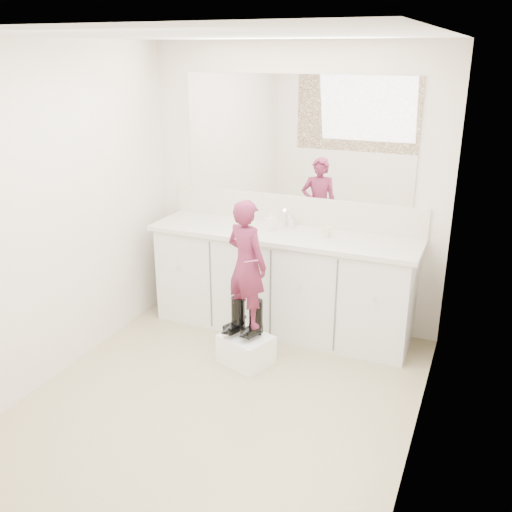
% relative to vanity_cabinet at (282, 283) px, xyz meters
% --- Properties ---
extents(floor, '(3.00, 3.00, 0.00)m').
position_rel_vanity_cabinet_xyz_m(floor, '(0.00, -1.23, -0.42)').
color(floor, '#998864').
rests_on(floor, ground).
extents(ceiling, '(3.00, 3.00, 0.00)m').
position_rel_vanity_cabinet_xyz_m(ceiling, '(0.00, -1.23, 1.97)').
color(ceiling, white).
rests_on(ceiling, wall_back).
extents(wall_back, '(2.60, 0.00, 2.60)m').
position_rel_vanity_cabinet_xyz_m(wall_back, '(0.00, 0.27, 0.77)').
color(wall_back, beige).
rests_on(wall_back, floor).
extents(wall_front, '(2.60, 0.00, 2.60)m').
position_rel_vanity_cabinet_xyz_m(wall_front, '(0.00, -2.73, 0.77)').
color(wall_front, beige).
rests_on(wall_front, floor).
extents(wall_left, '(0.00, 3.00, 3.00)m').
position_rel_vanity_cabinet_xyz_m(wall_left, '(-1.30, -1.23, 0.78)').
color(wall_left, beige).
rests_on(wall_left, floor).
extents(wall_right, '(0.00, 3.00, 3.00)m').
position_rel_vanity_cabinet_xyz_m(wall_right, '(1.30, -1.23, 0.78)').
color(wall_right, beige).
rests_on(wall_right, floor).
extents(vanity_cabinet, '(2.20, 0.55, 0.85)m').
position_rel_vanity_cabinet_xyz_m(vanity_cabinet, '(0.00, 0.00, 0.00)').
color(vanity_cabinet, silver).
rests_on(vanity_cabinet, floor).
extents(countertop, '(2.28, 0.58, 0.04)m').
position_rel_vanity_cabinet_xyz_m(countertop, '(0.00, -0.01, 0.45)').
color(countertop, beige).
rests_on(countertop, vanity_cabinet).
extents(backsplash, '(2.28, 0.03, 0.25)m').
position_rel_vanity_cabinet_xyz_m(backsplash, '(0.00, 0.26, 0.59)').
color(backsplash, beige).
rests_on(backsplash, countertop).
extents(mirror, '(2.00, 0.02, 1.00)m').
position_rel_vanity_cabinet_xyz_m(mirror, '(0.00, 0.26, 1.22)').
color(mirror, white).
rests_on(mirror, wall_back).
extents(dot_panel, '(2.00, 0.01, 1.20)m').
position_rel_vanity_cabinet_xyz_m(dot_panel, '(0.00, -2.71, 1.22)').
color(dot_panel, '#472819').
rests_on(dot_panel, wall_front).
extents(faucet, '(0.08, 0.08, 0.10)m').
position_rel_vanity_cabinet_xyz_m(faucet, '(0.00, 0.15, 0.52)').
color(faucet, silver).
rests_on(faucet, countertop).
extents(cup, '(0.11, 0.11, 0.09)m').
position_rel_vanity_cabinet_xyz_m(cup, '(0.37, 0.02, 0.51)').
color(cup, beige).
rests_on(cup, countertop).
extents(soap_bottle, '(0.10, 0.10, 0.17)m').
position_rel_vanity_cabinet_xyz_m(soap_bottle, '(-0.12, 0.01, 0.55)').
color(soap_bottle, white).
rests_on(soap_bottle, countertop).
extents(step_stool, '(0.45, 0.41, 0.23)m').
position_rel_vanity_cabinet_xyz_m(step_stool, '(-0.05, -0.67, -0.31)').
color(step_stool, white).
rests_on(step_stool, floor).
extents(boot_left, '(0.17, 0.23, 0.31)m').
position_rel_vanity_cabinet_xyz_m(boot_left, '(-0.12, -0.65, -0.04)').
color(boot_left, black).
rests_on(boot_left, step_stool).
extents(boot_right, '(0.17, 0.23, 0.31)m').
position_rel_vanity_cabinet_xyz_m(boot_right, '(0.03, -0.65, -0.04)').
color(boot_right, black).
rests_on(boot_right, step_stool).
extents(toddler, '(0.42, 0.34, 0.98)m').
position_rel_vanity_cabinet_xyz_m(toddler, '(-0.05, -0.65, 0.40)').
color(toddler, '#A1315D').
rests_on(toddler, step_stool).
extents(toothbrush, '(0.13, 0.06, 0.06)m').
position_rel_vanity_cabinet_xyz_m(toothbrush, '(0.02, -0.73, 0.46)').
color(toothbrush, '#CB4F93').
rests_on(toothbrush, toddler).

